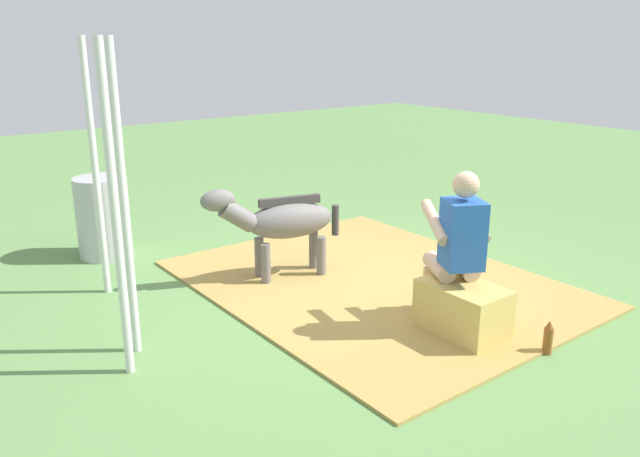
{
  "coord_description": "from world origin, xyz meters",
  "views": [
    {
      "loc": [
        -4.13,
        3.62,
        2.24
      ],
      "look_at": [
        0.28,
        0.26,
        0.55
      ],
      "focal_mm": 35.57,
      "sensor_mm": 36.0,
      "label": 1
    }
  ],
  "objects_px": {
    "hay_bale": "(462,310)",
    "tent_pole_left": "(115,217)",
    "person_seated": "(456,243)",
    "tent_pole_right": "(95,171)",
    "water_barrel": "(103,217)",
    "pony_standing": "(281,222)",
    "tent_pole_mid": "(124,204)",
    "soda_bottle": "(548,338)"
  },
  "relations": [
    {
      "from": "hay_bale",
      "to": "pony_standing",
      "type": "distance_m",
      "value": 1.93
    },
    {
      "from": "soda_bottle",
      "to": "tent_pole_left",
      "type": "height_order",
      "value": "tent_pole_left"
    },
    {
      "from": "pony_standing",
      "to": "soda_bottle",
      "type": "xyz_separation_m",
      "value": [
        -2.44,
        -0.7,
        -0.44
      ]
    },
    {
      "from": "pony_standing",
      "to": "tent_pole_right",
      "type": "height_order",
      "value": "tent_pole_right"
    },
    {
      "from": "tent_pole_right",
      "to": "hay_bale",
      "type": "bearing_deg",
      "value": -143.1
    },
    {
      "from": "tent_pole_left",
      "to": "tent_pole_right",
      "type": "height_order",
      "value": "same"
    },
    {
      "from": "water_barrel",
      "to": "tent_pole_right",
      "type": "xyz_separation_m",
      "value": [
        -0.99,
        0.34,
        0.7
      ]
    },
    {
      "from": "pony_standing",
      "to": "tent_pole_mid",
      "type": "bearing_deg",
      "value": 108.53
    },
    {
      "from": "hay_bale",
      "to": "tent_pole_mid",
      "type": "bearing_deg",
      "value": 58.87
    },
    {
      "from": "person_seated",
      "to": "tent_pole_right",
      "type": "bearing_deg",
      "value": 39.3
    },
    {
      "from": "hay_bale",
      "to": "tent_pole_mid",
      "type": "relative_size",
      "value": 0.3
    },
    {
      "from": "hay_bale",
      "to": "person_seated",
      "type": "height_order",
      "value": "person_seated"
    },
    {
      "from": "soda_bottle",
      "to": "tent_pole_left",
      "type": "distance_m",
      "value": 3.16
    },
    {
      "from": "tent_pole_mid",
      "to": "hay_bale",
      "type": "bearing_deg",
      "value": -121.13
    },
    {
      "from": "person_seated",
      "to": "tent_pole_right",
      "type": "xyz_separation_m",
      "value": [
        2.39,
        1.95,
        0.42
      ]
    },
    {
      "from": "soda_bottle",
      "to": "water_barrel",
      "type": "relative_size",
      "value": 0.31
    },
    {
      "from": "water_barrel",
      "to": "hay_bale",
      "type": "bearing_deg",
      "value": -156.06
    },
    {
      "from": "water_barrel",
      "to": "tent_pole_left",
      "type": "relative_size",
      "value": 0.38
    },
    {
      "from": "hay_bale",
      "to": "person_seated",
      "type": "xyz_separation_m",
      "value": [
        0.15,
        -0.05,
        0.49
      ]
    },
    {
      "from": "person_seated",
      "to": "water_barrel",
      "type": "bearing_deg",
      "value": 25.58
    },
    {
      "from": "tent_pole_left",
      "to": "tent_pole_right",
      "type": "xyz_separation_m",
      "value": [
        1.52,
        -0.38,
        0.0
      ]
    },
    {
      "from": "person_seated",
      "to": "tent_pole_left",
      "type": "xyz_separation_m",
      "value": [
        0.86,
        2.33,
        0.42
      ]
    },
    {
      "from": "hay_bale",
      "to": "water_barrel",
      "type": "xyz_separation_m",
      "value": [
        3.52,
        1.56,
        0.22
      ]
    },
    {
      "from": "hay_bale",
      "to": "person_seated",
      "type": "bearing_deg",
      "value": -19.64
    },
    {
      "from": "hay_bale",
      "to": "tent_pole_mid",
      "type": "xyz_separation_m",
      "value": [
        1.28,
        2.12,
        0.92
      ]
    },
    {
      "from": "water_barrel",
      "to": "tent_pole_right",
      "type": "distance_m",
      "value": 1.26
    },
    {
      "from": "hay_bale",
      "to": "tent_pole_left",
      "type": "relative_size",
      "value": 0.3
    },
    {
      "from": "hay_bale",
      "to": "person_seated",
      "type": "relative_size",
      "value": 0.52
    },
    {
      "from": "pony_standing",
      "to": "soda_bottle",
      "type": "relative_size",
      "value": 5.03
    },
    {
      "from": "person_seated",
      "to": "tent_pole_mid",
      "type": "xyz_separation_m",
      "value": [
        1.13,
        2.17,
        0.42
      ]
    },
    {
      "from": "soda_bottle",
      "to": "water_barrel",
      "type": "xyz_separation_m",
      "value": [
        4.11,
        1.82,
        0.3
      ]
    },
    {
      "from": "person_seated",
      "to": "water_barrel",
      "type": "xyz_separation_m",
      "value": [
        3.37,
        1.61,
        -0.28
      ]
    },
    {
      "from": "hay_bale",
      "to": "water_barrel",
      "type": "bearing_deg",
      "value": 23.94
    },
    {
      "from": "hay_bale",
      "to": "tent_pole_left",
      "type": "distance_m",
      "value": 2.66
    },
    {
      "from": "tent_pole_mid",
      "to": "tent_pole_left",
      "type": "bearing_deg",
      "value": 149.51
    },
    {
      "from": "hay_bale",
      "to": "pony_standing",
      "type": "bearing_deg",
      "value": 13.62
    },
    {
      "from": "tent_pole_right",
      "to": "tent_pole_mid",
      "type": "distance_m",
      "value": 1.27
    },
    {
      "from": "hay_bale",
      "to": "water_barrel",
      "type": "distance_m",
      "value": 3.85
    },
    {
      "from": "hay_bale",
      "to": "tent_pole_mid",
      "type": "height_order",
      "value": "tent_pole_mid"
    },
    {
      "from": "tent_pole_right",
      "to": "soda_bottle",
      "type": "bearing_deg",
      "value": -145.4
    },
    {
      "from": "soda_bottle",
      "to": "hay_bale",
      "type": "bearing_deg",
      "value": 23.3
    },
    {
      "from": "person_seated",
      "to": "tent_pole_mid",
      "type": "relative_size",
      "value": 0.57
    }
  ]
}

